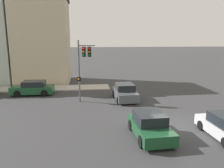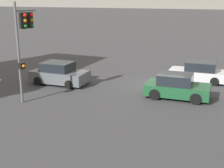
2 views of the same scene
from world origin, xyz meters
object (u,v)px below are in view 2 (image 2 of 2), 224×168
(traffic_signal, at_px, (24,34))
(crossing_car_3, at_px, (177,87))
(crossing_car_2, at_px, (199,72))
(crossing_car_1, at_px, (59,74))

(traffic_signal, height_order, crossing_car_3, traffic_signal)
(crossing_car_2, bearing_deg, traffic_signal, 42.57)
(crossing_car_1, distance_m, crossing_car_3, 8.34)
(crossing_car_3, bearing_deg, crossing_car_2, 79.20)
(crossing_car_3, bearing_deg, traffic_signal, -156.12)
(crossing_car_2, xyz_separation_m, crossing_car_3, (0.69, 4.51, 0.02))
(traffic_signal, height_order, crossing_car_2, traffic_signal)
(crossing_car_1, xyz_separation_m, crossing_car_3, (-8.34, -0.01, -0.03))
(traffic_signal, distance_m, crossing_car_1, 5.08)
(crossing_car_2, bearing_deg, crossing_car_1, 25.20)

